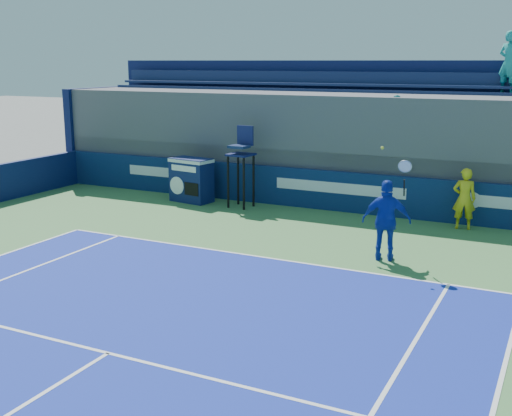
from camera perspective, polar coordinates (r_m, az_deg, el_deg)
The scene contains 6 objects.
ball_person at distance 17.79m, azimuth 18.02°, elevation 0.80°, with size 0.60×0.39×1.64m, color yellow.
back_hoarding at distance 19.18m, azimuth 7.46°, elevation 1.47°, with size 20.40×0.21×1.20m.
match_clock at distance 20.39m, azimuth -5.77°, elevation 2.60°, with size 1.42×0.92×1.40m.
umpire_chair at distance 19.40m, azimuth -1.31°, elevation 4.48°, with size 0.75×0.75×2.48m.
tennis_player at distance 14.51m, azimuth 11.53°, elevation -1.08°, with size 1.14×0.67×2.57m.
stadium_seating at distance 20.91m, azimuth 9.43°, elevation 5.79°, with size 21.00×4.05×5.27m.
Camera 1 is at (6.05, -0.71, 4.38)m, focal length 45.00 mm.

